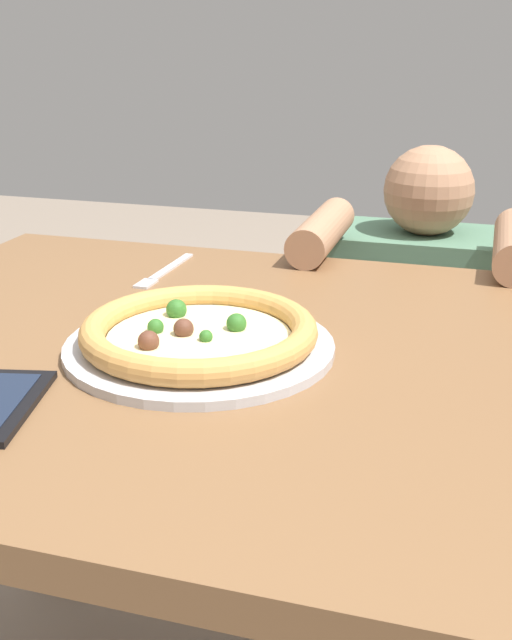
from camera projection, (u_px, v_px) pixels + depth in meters
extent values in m
cube|color=brown|center=(257.00, 364.00, 1.01)|extent=(1.23, 0.89, 0.04)
cylinder|color=brown|center=(58.00, 434.00, 1.61)|extent=(0.07, 0.07, 0.71)
cylinder|color=#B7B7BC|center=(200.00, 347.00, 1.00)|extent=(0.34, 0.34, 0.01)
cylinder|color=beige|center=(199.00, 339.00, 0.99)|extent=(0.23, 0.23, 0.01)
torus|color=#C68C47|center=(199.00, 330.00, 0.99)|extent=(0.30, 0.30, 0.03)
sphere|color=brown|center=(184.00, 329.00, 0.99)|extent=(0.03, 0.03, 0.03)
sphere|color=#2D6623|center=(236.00, 323.00, 1.01)|extent=(0.03, 0.03, 0.03)
sphere|color=#2D6623|center=(176.00, 309.00, 1.05)|extent=(0.03, 0.03, 0.03)
sphere|color=#2D6623|center=(156.00, 327.00, 1.00)|extent=(0.02, 0.02, 0.02)
sphere|color=#2D6623|center=(206.00, 337.00, 0.97)|extent=(0.02, 0.02, 0.02)
sphere|color=brown|center=(149.00, 341.00, 0.95)|extent=(0.03, 0.03, 0.03)
cube|color=silver|center=(171.00, 267.00, 1.34)|extent=(0.02, 0.16, 0.00)
cube|color=silver|center=(146.00, 284.00, 1.25)|extent=(0.03, 0.04, 0.00)
cylinder|color=#333847|center=(409.00, 454.00, 1.80)|extent=(0.30, 0.30, 0.45)
cube|color=#4C7259|center=(420.00, 300.00, 1.67)|extent=(0.37, 0.22, 0.29)
sphere|color=#A37556|center=(429.00, 191.00, 1.59)|extent=(0.18, 0.18, 0.18)
cylinder|color=#A37556|center=(322.00, 231.00, 1.44)|extent=(0.07, 0.28, 0.07)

